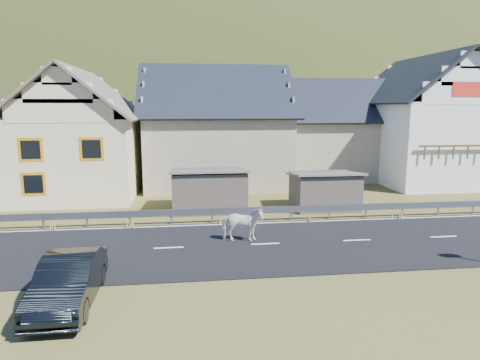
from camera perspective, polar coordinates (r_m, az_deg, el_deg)
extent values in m
plane|color=#4A4C1C|center=(18.13, 3.40, -8.62)|extent=(160.00, 160.00, 0.00)
cube|color=black|center=(18.12, 3.40, -8.56)|extent=(60.00, 7.00, 0.04)
cube|color=silver|center=(18.11, 3.40, -8.49)|extent=(60.00, 6.60, 0.01)
cube|color=#93969B|center=(21.45, 1.61, -4.08)|extent=(28.00, 0.08, 0.34)
cube|color=#93969B|center=(22.35, -24.75, -5.03)|extent=(0.10, 0.06, 0.70)
cube|color=#93969B|center=(21.83, -19.73, -5.04)|extent=(0.10, 0.06, 0.70)
cube|color=#93969B|center=(21.47, -14.49, -5.01)|extent=(0.10, 0.06, 0.70)
cube|color=#93969B|center=(21.31, -9.13, -4.94)|extent=(0.10, 0.06, 0.70)
cube|color=#93969B|center=(21.32, -3.74, -4.82)|extent=(0.10, 0.06, 0.70)
cube|color=#93969B|center=(21.53, 1.60, -4.66)|extent=(0.10, 0.06, 0.70)
cube|color=#93969B|center=(21.92, 6.79, -4.46)|extent=(0.10, 0.06, 0.70)
cube|color=#93969B|center=(22.47, 11.76, -4.24)|extent=(0.10, 0.06, 0.70)
cube|color=#93969B|center=(23.19, 16.45, -4.01)|extent=(0.10, 0.06, 0.70)
cube|color=#93969B|center=(24.06, 20.83, -3.76)|extent=(0.10, 0.06, 0.70)
cube|color=#93969B|center=(25.05, 24.89, -3.51)|extent=(0.10, 0.06, 0.70)
cube|color=#93969B|center=(26.16, 28.61, -3.27)|extent=(0.10, 0.06, 0.70)
cube|color=brown|center=(23.88, -4.17, -1.39)|extent=(4.30, 3.30, 2.40)
cube|color=brown|center=(24.62, 11.19, -1.45)|extent=(3.80, 2.90, 2.20)
cube|color=beige|center=(29.87, -20.32, 2.99)|extent=(7.00, 9.00, 5.00)
cube|color=orange|center=(25.91, -26.12, 3.66)|extent=(1.30, 0.12, 1.30)
cube|color=orange|center=(25.06, -19.17, 3.94)|extent=(1.30, 0.12, 1.30)
cube|color=orange|center=(26.15, -25.81, -0.48)|extent=(1.30, 0.12, 1.30)
cube|color=tan|center=(31.66, -23.74, 10.50)|extent=(0.70, 0.70, 2.40)
cube|color=tan|center=(32.14, -3.23, 4.03)|extent=(10.00, 9.00, 5.00)
cube|color=tan|center=(36.19, 12.59, 4.13)|extent=(9.00, 8.00, 4.60)
cube|color=silver|center=(35.97, 23.33, 4.66)|extent=(8.00, 10.00, 6.00)
cube|color=red|center=(31.65, 28.46, 10.59)|extent=(2.60, 0.06, 0.90)
cube|color=brown|center=(31.55, 28.16, 4.06)|extent=(6.80, 0.12, 0.12)
ellipsoid|color=#253110|center=(198.74, -4.76, 2.32)|extent=(440.00, 280.00, 260.00)
imported|color=white|center=(18.22, 0.29, -5.92)|extent=(1.04, 1.86, 1.49)
imported|color=black|center=(13.72, -21.90, -12.37)|extent=(1.55, 4.34, 1.43)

